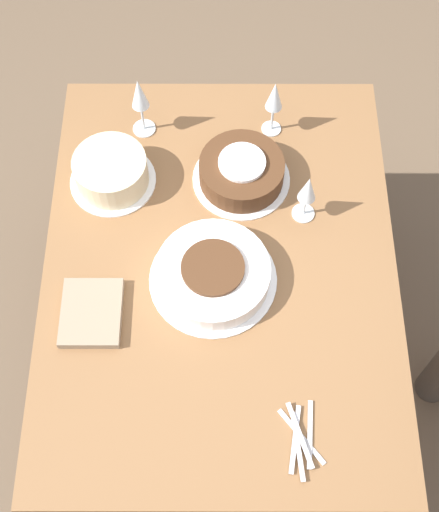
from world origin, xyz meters
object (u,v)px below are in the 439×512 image
cake_center_white (212,274)px  cake_back_decorated (111,172)px  wine_glass_near (307,191)px  wine_glass_extra (139,97)px  cake_front_chocolate (241,172)px  wine_glass_far (274,98)px

cake_center_white → cake_back_decorated: 0.44m
cake_back_decorated → wine_glass_near: 0.57m
cake_back_decorated → wine_glass_extra: size_ratio=1.17×
cake_front_chocolate → wine_glass_near: size_ratio=1.62×
cake_center_white → wine_glass_near: (0.21, -0.26, 0.09)m
cake_center_white → wine_glass_near: 0.35m
cake_back_decorated → wine_glass_far: (0.19, -0.47, 0.10)m
wine_glass_near → wine_glass_extra: 0.57m
cake_front_chocolate → wine_glass_near: bearing=-123.8°
cake_center_white → cake_front_chocolate: bearing=-13.8°
wine_glass_near → wine_glass_extra: bearing=57.2°
cake_front_chocolate → wine_glass_near: wine_glass_near is taller
cake_front_chocolate → cake_back_decorated: (-0.01, 0.38, 0.01)m
cake_center_white → wine_glass_extra: size_ratio=1.62×
cake_center_white → wine_glass_far: (0.52, -0.18, 0.11)m
cake_center_white → cake_front_chocolate: 0.34m
cake_front_chocolate → wine_glass_extra: (0.19, 0.30, 0.11)m
cake_center_white → wine_glass_extra: (0.52, 0.22, 0.12)m
cake_front_chocolate → wine_glass_far: 0.23m
cake_back_decorated → wine_glass_near: wine_glass_near is taller
cake_center_white → wine_glass_near: wine_glass_near is taller
wine_glass_extra → wine_glass_far: bearing=-90.0°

